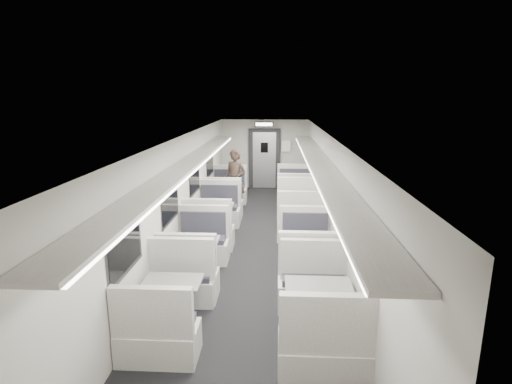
# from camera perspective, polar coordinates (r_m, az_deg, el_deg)

# --- Properties ---
(room) EXTENTS (3.24, 12.24, 2.64)m
(room) POSITION_cam_1_polar(r_m,az_deg,el_deg) (8.14, -0.11, -0.52)
(room) COLOR black
(room) RESTS_ON ground
(booth_left_a) EXTENTS (1.04, 2.12, 1.13)m
(booth_left_a) POSITION_cam_1_polar(r_m,az_deg,el_deg) (11.45, -4.27, -0.67)
(booth_left_a) COLOR silver
(booth_left_a) RESTS_ON room
(booth_left_b) EXTENTS (1.04, 2.12, 1.13)m
(booth_left_b) POSITION_cam_1_polar(r_m,az_deg,el_deg) (9.34, -5.95, -3.97)
(booth_left_b) COLOR silver
(booth_left_b) RESTS_ON room
(booth_left_c) EXTENTS (1.01, 2.04, 1.09)m
(booth_left_c) POSITION_cam_1_polar(r_m,az_deg,el_deg) (7.27, -8.68, -9.36)
(booth_left_c) COLOR silver
(booth_left_c) RESTS_ON room
(booth_left_d) EXTENTS (0.97, 1.97, 1.05)m
(booth_left_d) POSITION_cam_1_polar(r_m,az_deg,el_deg) (5.92, -11.75, -15.24)
(booth_left_d) COLOR silver
(booth_left_d) RESTS_ON room
(booth_right_a) EXTENTS (1.08, 2.20, 1.17)m
(booth_right_a) POSITION_cam_1_polar(r_m,az_deg,el_deg) (11.35, 5.79, -0.75)
(booth_right_a) COLOR silver
(booth_right_a) RESTS_ON room
(booth_right_b) EXTENTS (1.09, 2.20, 1.18)m
(booth_right_b) POSITION_cam_1_polar(r_m,az_deg,el_deg) (9.85, 6.21, -2.96)
(booth_right_b) COLOR silver
(booth_right_b) RESTS_ON room
(booth_right_c) EXTENTS (1.00, 2.03, 1.09)m
(booth_right_c) POSITION_cam_1_polar(r_m,az_deg,el_deg) (7.21, 7.41, -9.53)
(booth_right_c) COLOR silver
(booth_right_c) RESTS_ON room
(booth_right_d) EXTENTS (1.06, 2.15, 1.15)m
(booth_right_d) POSITION_cam_1_polar(r_m,az_deg,el_deg) (5.61, 8.82, -16.43)
(booth_right_d) COLOR silver
(booth_right_d) RESTS_ON room
(passenger) EXTENTS (0.76, 0.64, 1.76)m
(passenger) POSITION_cam_1_polar(r_m,az_deg,el_deg) (11.16, -2.99, 1.63)
(passenger) COLOR black
(passenger) RESTS_ON room
(window_a) EXTENTS (0.02, 1.18, 0.84)m
(window_a) POSITION_cam_1_polar(r_m,az_deg,el_deg) (11.59, -6.58, 4.36)
(window_a) COLOR black
(window_a) RESTS_ON room
(window_b) EXTENTS (0.02, 1.18, 0.84)m
(window_b) POSITION_cam_1_polar(r_m,az_deg,el_deg) (9.46, -8.75, 2.24)
(window_b) COLOR black
(window_b) RESTS_ON room
(window_c) EXTENTS (0.02, 1.18, 0.84)m
(window_c) POSITION_cam_1_polar(r_m,az_deg,el_deg) (7.38, -12.16, -1.11)
(window_c) COLOR black
(window_c) RESTS_ON room
(window_d) EXTENTS (0.02, 1.18, 0.84)m
(window_d) POSITION_cam_1_polar(r_m,az_deg,el_deg) (5.38, -18.19, -6.99)
(window_d) COLOR black
(window_d) RESTS_ON room
(luggage_rack_left) EXTENTS (0.46, 10.40, 0.09)m
(luggage_rack_left) POSITION_cam_1_polar(r_m,az_deg,el_deg) (7.87, -9.34, 4.14)
(luggage_rack_left) COLOR silver
(luggage_rack_left) RESTS_ON room
(luggage_rack_right) EXTENTS (0.46, 10.40, 0.09)m
(luggage_rack_right) POSITION_cam_1_polar(r_m,az_deg,el_deg) (7.73, 9.04, 3.99)
(luggage_rack_right) COLOR silver
(luggage_rack_right) RESTS_ON room
(vestibule_door) EXTENTS (1.10, 0.13, 2.10)m
(vestibule_door) POSITION_cam_1_polar(r_m,az_deg,el_deg) (13.99, 1.20, 4.72)
(vestibule_door) COLOR black
(vestibule_door) RESTS_ON room
(exit_sign) EXTENTS (0.62, 0.12, 0.16)m
(exit_sign) POSITION_cam_1_polar(r_m,az_deg,el_deg) (13.37, 1.16, 9.66)
(exit_sign) COLOR black
(exit_sign) RESTS_ON room
(wall_notice) EXTENTS (0.32, 0.02, 0.40)m
(wall_notice) POSITION_cam_1_polar(r_m,az_deg,el_deg) (13.91, 4.32, 6.55)
(wall_notice) COLOR white
(wall_notice) RESTS_ON room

